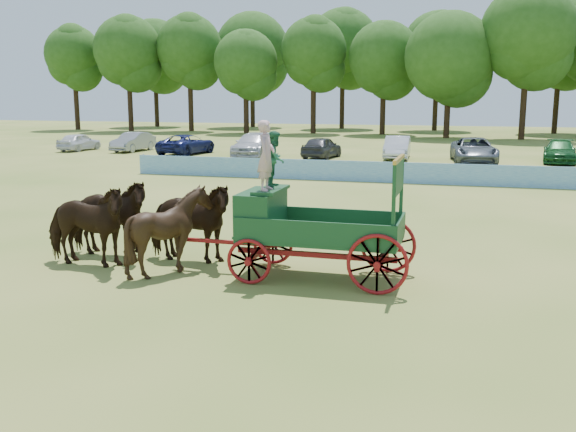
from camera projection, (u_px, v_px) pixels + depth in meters
The scene contains 9 objects.
ground at pixel (299, 281), 15.38m from camera, with size 160.00×160.00×0.00m, color #A69A4B.
horse_lead_left at pixel (85, 225), 16.48m from camera, with size 1.16×2.55×2.15m, color black.
horse_lead_right at pixel (108, 218), 17.52m from camera, with size 1.16×2.55×2.15m, color black.
horse_wheel_left at pixel (170, 231), 15.84m from camera, with size 1.74×1.96×2.16m, color black.
horse_wheel_right at pixel (189, 222), 16.88m from camera, with size 1.16×2.55×2.15m, color black.
farm_dray at pixel (292, 213), 15.47m from camera, with size 6.00×2.00×3.80m.
sponsor_banner at pixel (370, 172), 32.56m from camera, with size 26.00×0.08×1.05m, color #226DB9.
parked_cars at pixel (461, 150), 42.61m from camera, with size 58.33×7.13×1.61m.
treeline at pixel (413, 49), 71.74m from camera, with size 90.76×25.29×15.21m.
Camera 1 is at (3.78, -14.33, 4.40)m, focal length 40.00 mm.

